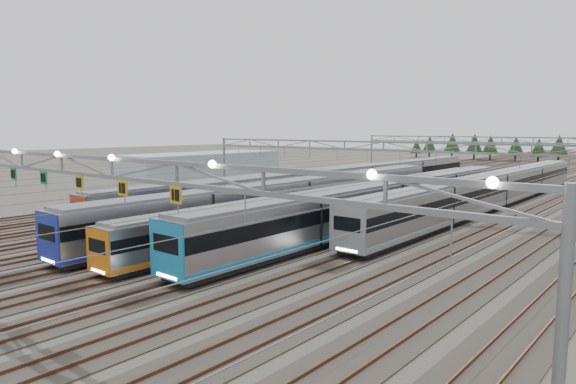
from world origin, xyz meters
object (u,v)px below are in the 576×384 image
Objects in this scene: train_a at (273,188)px; gantry_near at (60,167)px; train_d at (359,200)px; train_f at (494,190)px; gantry_far at (501,145)px; west_shed at (202,167)px; gantry_mid at (383,154)px; train_e at (388,202)px; train_b at (363,180)px; train_c at (298,198)px.

train_a is 0.91× the size of gantry_near.
train_f reaches higher than train_d.
gantry_far is (0.05, 85.12, -0.70)m from gantry_near.
gantry_mid is at bearing -6.66° from west_shed.
train_f is at bearing 75.45° from train_e.
train_d is (9.00, -15.61, -0.36)m from train_b.
west_shed reaches higher than train_a.
train_f is at bearing 2.14° from west_shed.
gantry_far is 56.02m from west_shed.
train_c is at bearing -162.63° from train_e.
train_c is at bearing -92.19° from gantry_far.
gantry_mid is (-2.25, 9.04, 4.47)m from train_d.
gantry_far is (2.25, 58.80, 4.14)m from train_c.
train_e is at bearing -83.12° from gantry_far.
train_f is (9.00, 15.40, 0.33)m from train_d.
train_c is 9.43m from train_e.
train_d is 42.97m from west_shed.
train_f is (4.50, 17.34, -0.06)m from train_e.
gantry_mid is 1.00× the size of gantry_far.
train_f is 49.81m from west_shed.
gantry_near is at bearing -103.66° from train_f.
train_a is at bearing -148.20° from train_f.
west_shed is (-38.47, 44.62, -4.50)m from gantry_near.
gantry_mid is 45.00m from gantry_far.
train_c is at bearing -34.58° from train_a.
train_a is 53.95m from gantry_far.
train_d is 2.01× the size of west_shed.
gantry_far is at bearing 92.38° from train_d.
gantry_mid is at bearing 34.01° from train_a.
train_b is at bearing 135.78° from gantry_mid.
train_b is at bearing -99.96° from gantry_far.
train_d is at bearing -18.38° from west_shed.
train_a is at bearing -23.91° from west_shed.
gantry_far reaches higher than train_f.
gantry_mid is (-6.75, 10.98, 4.08)m from train_e.
west_shed is at bearing -133.57° from gantry_far.
train_f is at bearing 56.18° from train_c.
train_f is 13.57m from gantry_mid.
train_d is 4.91m from train_e.
gantry_mid is at bearing -44.22° from train_b.
train_a is at bearing -107.63° from train_b.
train_c is 14.58m from gantry_mid.
gantry_mid is at bearing 121.58° from train_e.
train_e is at bearing 17.37° from train_c.
train_d is at bearing -76.03° from gantry_mid.
train_f reaches higher than train_a.
train_f is (22.50, 13.95, 0.17)m from train_a.
gantry_mid is (11.25, 7.59, 4.31)m from train_a.
west_shed is (-49.77, -1.86, 0.34)m from train_f.
gantry_far is (-6.75, 55.98, 4.08)m from train_e.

